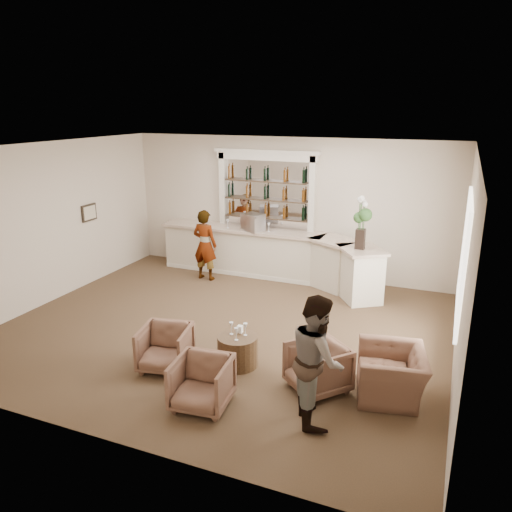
% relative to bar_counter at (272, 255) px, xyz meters
% --- Properties ---
extents(ground, '(8.00, 8.00, 0.00)m').
position_rel_bar_counter_xyz_m(ground, '(0.16, -3.00, -0.57)').
color(ground, brown).
rests_on(ground, ground).
extents(room_shell, '(8.04, 7.02, 3.32)m').
position_rel_bar_counter_xyz_m(room_shell, '(0.33, -2.29, 1.77)').
color(room_shell, beige).
rests_on(room_shell, ground).
extents(bar_counter, '(5.72, 1.80, 1.14)m').
position_rel_bar_counter_xyz_m(bar_counter, '(0.00, 0.00, 0.00)').
color(bar_counter, white).
rests_on(bar_counter, ground).
extents(back_bar_alcove, '(2.64, 0.25, 3.00)m').
position_rel_bar_counter_xyz_m(back_bar_alcove, '(-0.34, 0.41, 1.46)').
color(back_bar_alcove, white).
rests_on(back_bar_alcove, ground).
extents(cocktail_table, '(0.64, 0.64, 0.50)m').
position_rel_bar_counter_xyz_m(cocktail_table, '(0.97, -4.16, -0.32)').
color(cocktail_table, brown).
rests_on(cocktail_table, ground).
extents(sommelier, '(0.64, 0.45, 1.68)m').
position_rel_bar_counter_xyz_m(sommelier, '(-1.46, -0.66, 0.27)').
color(sommelier, gray).
rests_on(sommelier, ground).
extents(guest, '(0.97, 1.05, 1.74)m').
position_rel_bar_counter_xyz_m(guest, '(2.50, -5.06, 0.29)').
color(guest, gray).
rests_on(guest, ground).
extents(armchair_left, '(0.89, 0.91, 0.70)m').
position_rel_bar_counter_xyz_m(armchair_left, '(-0.04, -4.68, -0.22)').
color(armchair_left, brown).
rests_on(armchair_left, ground).
extents(armchair_center, '(0.83, 0.85, 0.71)m').
position_rel_bar_counter_xyz_m(armchair_center, '(0.99, -5.38, -0.22)').
color(armchair_center, brown).
rests_on(armchair_center, ground).
extents(armchair_right, '(1.09, 1.09, 0.71)m').
position_rel_bar_counter_xyz_m(armchair_right, '(2.34, -4.38, -0.22)').
color(armchair_right, brown).
rests_on(armchair_right, ground).
extents(armchair_far, '(1.12, 1.22, 0.69)m').
position_rel_bar_counter_xyz_m(armchair_far, '(3.35, -4.12, -0.23)').
color(armchair_far, brown).
rests_on(armchair_far, ground).
extents(espresso_machine, '(0.57, 0.52, 0.41)m').
position_rel_bar_counter_xyz_m(espresso_machine, '(-0.48, -0.06, 0.77)').
color(espresso_machine, '#B4B4B9').
rests_on(espresso_machine, bar_counter).
extents(flower_vase, '(0.29, 0.29, 1.10)m').
position_rel_bar_counter_xyz_m(flower_vase, '(2.17, -0.64, 1.19)').
color(flower_vase, black).
rests_on(flower_vase, bar_counter).
extents(wine_glass_bar_left, '(0.07, 0.07, 0.21)m').
position_rel_bar_counter_xyz_m(wine_glass_bar_left, '(-1.15, -0.04, 0.67)').
color(wine_glass_bar_left, white).
rests_on(wine_glass_bar_left, bar_counter).
extents(wine_glass_bar_right, '(0.07, 0.07, 0.21)m').
position_rel_bar_counter_xyz_m(wine_glass_bar_right, '(-0.10, 0.01, 0.67)').
color(wine_glass_bar_right, white).
rests_on(wine_glass_bar_right, bar_counter).
extents(wine_glass_tbl_a, '(0.07, 0.07, 0.21)m').
position_rel_bar_counter_xyz_m(wine_glass_tbl_a, '(0.85, -4.13, 0.03)').
color(wine_glass_tbl_a, white).
rests_on(wine_glass_tbl_a, cocktail_table).
extents(wine_glass_tbl_b, '(0.07, 0.07, 0.21)m').
position_rel_bar_counter_xyz_m(wine_glass_tbl_b, '(1.07, -4.08, 0.03)').
color(wine_glass_tbl_b, white).
rests_on(wine_glass_tbl_b, cocktail_table).
extents(wine_glass_tbl_c, '(0.07, 0.07, 0.21)m').
position_rel_bar_counter_xyz_m(wine_glass_tbl_c, '(1.01, -4.29, 0.03)').
color(wine_glass_tbl_c, white).
rests_on(wine_glass_tbl_c, cocktail_table).
extents(napkin_holder, '(0.08, 0.08, 0.12)m').
position_rel_bar_counter_xyz_m(napkin_holder, '(0.95, -4.02, -0.01)').
color(napkin_holder, white).
rests_on(napkin_holder, cocktail_table).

